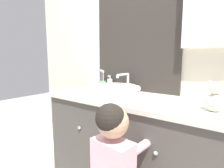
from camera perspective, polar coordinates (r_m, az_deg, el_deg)
name	(u,v)px	position (r m, az deg, el deg)	size (l,w,h in m)	color
wall_back	(153,52)	(1.68, 13.24, 10.17)	(3.20, 0.18, 2.50)	beige
vanity_counter	(131,148)	(1.60, 6.34, -20.20)	(1.46, 0.59, 0.90)	#4C4742
sink_basin	(115,90)	(1.52, 0.94, -1.90)	(0.40, 0.45, 0.18)	white
toothbrush_holder	(102,84)	(1.89, -3.18, -0.02)	(0.09, 0.09, 0.20)	#66B27F
soap_dispenser	(110,83)	(1.84, -0.70, 0.17)	(0.06, 0.06, 0.14)	beige
teddy_bear	(215,97)	(1.18, 30.47, -3.76)	(0.10, 0.08, 0.18)	beige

